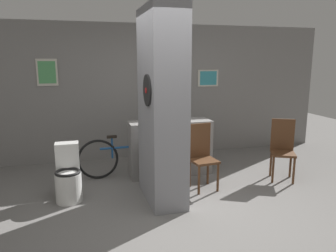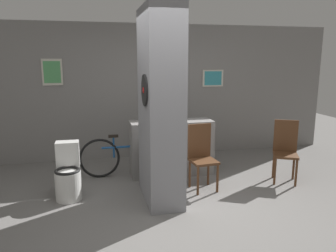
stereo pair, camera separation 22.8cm
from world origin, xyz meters
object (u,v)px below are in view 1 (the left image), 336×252
bottle_tall (175,113)px  chair_by_doorway (283,147)px  bicycle (127,156)px  chair_near_pillar (202,154)px  toilet (68,177)px

bottle_tall → chair_by_doorway: bearing=-25.7°
chair_by_doorway → bicycle: chair_by_doorway is taller
chair_by_doorway → bottle_tall: 1.84m
bicycle → bottle_tall: bearing=-1.8°
bicycle → chair_by_doorway: bearing=-18.1°
chair_by_doorway → chair_near_pillar: bearing=-153.1°
chair_near_pillar → chair_by_doorway: bearing=-5.6°
chair_by_doorway → bicycle: bearing=-171.4°
toilet → chair_near_pillar: 1.96m
toilet → bottle_tall: (1.75, 0.68, 0.71)m
bicycle → chair_near_pillar: bearing=-38.1°
bicycle → bottle_tall: bottle_tall is taller
chair_near_pillar → chair_by_doorway: 1.41m
toilet → chair_near_pillar: bearing=-2.6°
toilet → bottle_tall: bearing=21.3°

